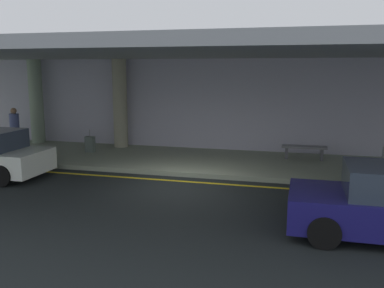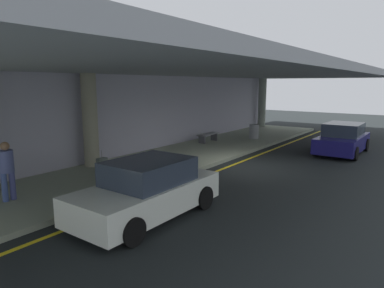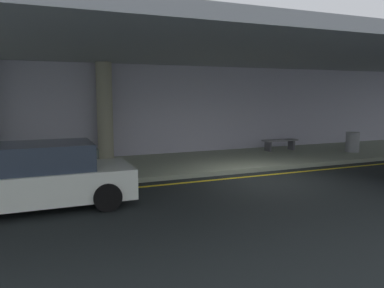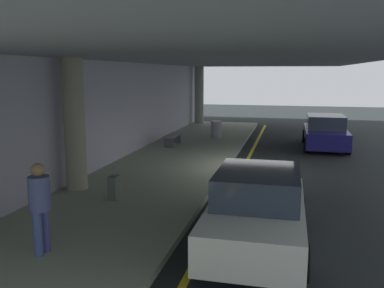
% 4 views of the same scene
% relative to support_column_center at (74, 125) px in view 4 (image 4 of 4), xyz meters
% --- Properties ---
extents(ground_plane, '(60.00, 60.00, 0.00)m').
position_rel_support_column_center_xyz_m(ground_plane, '(4.00, -4.72, -1.97)').
color(ground_plane, black).
extents(sidewalk, '(26.00, 4.20, 0.15)m').
position_rel_support_column_center_xyz_m(sidewalk, '(4.00, -1.62, -1.90)').
color(sidewalk, gray).
rests_on(sidewalk, ground).
extents(lane_stripe_yellow, '(26.00, 0.14, 0.01)m').
position_rel_support_column_center_xyz_m(lane_stripe_yellow, '(4.00, -4.23, -1.97)').
color(lane_stripe_yellow, yellow).
rests_on(lane_stripe_yellow, ground).
extents(support_column_center, '(0.59, 0.59, 3.65)m').
position_rel_support_column_center_xyz_m(support_column_center, '(0.00, 0.00, 0.00)').
color(support_column_center, gray).
rests_on(support_column_center, sidewalk).
extents(support_column_right_mid, '(0.59, 0.59, 3.65)m').
position_rel_support_column_center_xyz_m(support_column_right_mid, '(16.00, 0.00, 0.00)').
color(support_column_right_mid, gray).
rests_on(support_column_right_mid, sidewalk).
extents(ceiling_overhang, '(28.00, 13.20, 0.30)m').
position_rel_support_column_center_xyz_m(ceiling_overhang, '(4.00, -2.12, 1.97)').
color(ceiling_overhang, gray).
rests_on(ceiling_overhang, support_column_far_left).
extents(terminal_back_wall, '(26.00, 0.30, 3.80)m').
position_rel_support_column_center_xyz_m(terminal_back_wall, '(4.00, 0.63, -0.07)').
color(terminal_back_wall, '#AFADBF').
rests_on(terminal_back_wall, ground).
extents(car_white, '(4.10, 1.92, 1.50)m').
position_rel_support_column_center_xyz_m(car_white, '(-2.35, -5.24, -1.26)').
color(car_white, white).
rests_on(car_white, ground).
extents(car_navy, '(4.10, 1.92, 1.50)m').
position_rel_support_column_center_xyz_m(car_navy, '(9.26, -7.38, -1.26)').
color(car_navy, navy).
rests_on(car_navy, ground).
extents(traveler_with_luggage, '(0.38, 0.38, 1.68)m').
position_rel_support_column_center_xyz_m(traveler_with_luggage, '(-4.03, -1.52, -0.86)').
color(traveler_with_luggage, '#3E5391').
rests_on(traveler_with_luggage, sidewalk).
extents(suitcase_upright_primary, '(0.36, 0.22, 0.90)m').
position_rel_support_column_center_xyz_m(suitcase_upright_primary, '(-0.68, -1.44, -1.51)').
color(suitcase_upright_primary, '#55605A').
rests_on(suitcase_upright_primary, sidewalk).
extents(bench_metal, '(1.60, 0.50, 0.48)m').
position_rel_support_column_center_xyz_m(bench_metal, '(7.50, -0.65, -1.47)').
color(bench_metal, slate).
rests_on(bench_metal, sidewalk).
extents(trash_bin_steel, '(0.56, 0.56, 0.85)m').
position_rel_support_column_center_xyz_m(trash_bin_steel, '(10.14, -2.19, -1.40)').
color(trash_bin_steel, gray).
rests_on(trash_bin_steel, sidewalk).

